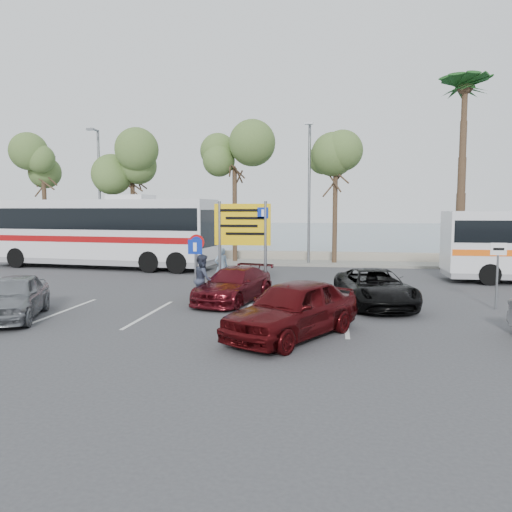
# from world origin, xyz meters

# --- Properties ---
(ground) EXTENTS (120.00, 120.00, 0.00)m
(ground) POSITION_xyz_m (0.00, 0.00, 0.00)
(ground) COLOR #37373A
(ground) RESTS_ON ground
(kerb_strip) EXTENTS (44.00, 2.40, 0.15)m
(kerb_strip) POSITION_xyz_m (0.00, 14.00, 0.07)
(kerb_strip) COLOR gray
(kerb_strip) RESTS_ON ground
(seawall) EXTENTS (48.00, 0.80, 0.60)m
(seawall) POSITION_xyz_m (0.00, 16.00, 0.30)
(seawall) COLOR gray
(seawall) RESTS_ON ground
(sea) EXTENTS (140.00, 140.00, 0.00)m
(sea) POSITION_xyz_m (0.00, 60.00, 0.01)
(sea) COLOR #405967
(sea) RESTS_ON ground
(tree_far_left) EXTENTS (3.20, 3.20, 7.60)m
(tree_far_left) POSITION_xyz_m (-14.00, 14.00, 6.33)
(tree_far_left) COLOR #382619
(tree_far_left) RESTS_ON kerb_strip
(tree_left) EXTENTS (3.20, 3.20, 7.20)m
(tree_left) POSITION_xyz_m (-8.00, 14.00, 6.00)
(tree_left) COLOR #382619
(tree_left) RESTS_ON kerb_strip
(tree_mid) EXTENTS (3.20, 3.20, 8.00)m
(tree_mid) POSITION_xyz_m (-1.50, 14.00, 6.65)
(tree_mid) COLOR #382619
(tree_mid) RESTS_ON kerb_strip
(tree_right) EXTENTS (3.20, 3.20, 7.40)m
(tree_right) POSITION_xyz_m (4.50, 14.00, 6.17)
(tree_right) COLOR #382619
(tree_right) RESTS_ON kerb_strip
(palm_tree) EXTENTS (4.80, 4.80, 11.20)m
(palm_tree) POSITION_xyz_m (11.50, 14.00, 9.87)
(palm_tree) COLOR #382619
(palm_tree) RESTS_ON kerb_strip
(street_lamp_left) EXTENTS (0.45, 1.15, 8.01)m
(street_lamp_left) POSITION_xyz_m (-10.00, 13.52, 4.60)
(street_lamp_left) COLOR slate
(street_lamp_left) RESTS_ON kerb_strip
(street_lamp_right) EXTENTS (0.45, 1.15, 8.01)m
(street_lamp_right) POSITION_xyz_m (3.00, 13.52, 4.60)
(street_lamp_right) COLOR slate
(street_lamp_right) RESTS_ON kerb_strip
(direction_sign) EXTENTS (2.20, 0.12, 3.60)m
(direction_sign) POSITION_xyz_m (1.00, 3.20, 2.43)
(direction_sign) COLOR slate
(direction_sign) RESTS_ON ground
(sign_no_stop) EXTENTS (0.60, 0.08, 2.35)m
(sign_no_stop) POSITION_xyz_m (-0.60, 2.38, 1.58)
(sign_no_stop) COLOR slate
(sign_no_stop) RESTS_ON ground
(sign_parking) EXTENTS (0.50, 0.07, 2.25)m
(sign_parking) POSITION_xyz_m (-0.20, 0.79, 1.47)
(sign_parking) COLOR slate
(sign_parking) RESTS_ON ground
(sign_taxi) EXTENTS (0.50, 0.07, 2.20)m
(sign_taxi) POSITION_xyz_m (9.80, 1.49, 1.42)
(sign_taxi) COLOR slate
(sign_taxi) RESTS_ON ground
(lane_markings) EXTENTS (12.02, 4.20, 0.01)m
(lane_markings) POSITION_xyz_m (-1.14, -1.00, 0.00)
(lane_markings) COLOR silver
(lane_markings) RESTS_ON ground
(coach_bus_left) EXTENTS (13.29, 4.22, 4.07)m
(coach_bus_left) POSITION_xyz_m (-8.47, 10.50, 1.89)
(coach_bus_left) COLOR silver
(coach_bus_left) RESTS_ON ground
(car_silver_a) EXTENTS (2.84, 4.22, 1.33)m
(car_silver_a) POSITION_xyz_m (-5.00, -2.27, 0.67)
(car_silver_a) COLOR slate
(car_silver_a) RESTS_ON ground
(car_maroon) EXTENTS (2.68, 4.48, 1.22)m
(car_maroon) POSITION_xyz_m (1.00, 1.50, 0.61)
(car_maroon) COLOR #4E0D13
(car_maroon) RESTS_ON ground
(car_red) EXTENTS (3.71, 4.67, 1.49)m
(car_red) POSITION_xyz_m (3.50, -3.12, 0.75)
(car_red) COLOR #460A0C
(car_red) RESTS_ON ground
(suv_black) EXTENTS (2.93, 4.84, 1.26)m
(suv_black) POSITION_xyz_m (5.90, 1.50, 0.63)
(suv_black) COLOR black
(suv_black) RESTS_ON ground
(pedestrian_near) EXTENTS (0.72, 0.65, 1.65)m
(pedestrian_near) POSITION_xyz_m (-0.26, 5.00, 0.83)
(pedestrian_near) COLOR #7F9CB9
(pedestrian_near) RESTS_ON ground
(pedestrian_far) EXTENTS (0.93, 1.03, 1.73)m
(pedestrian_far) POSITION_xyz_m (0.00, 1.00, 0.87)
(pedestrian_far) COLOR #32374B
(pedestrian_far) RESTS_ON ground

